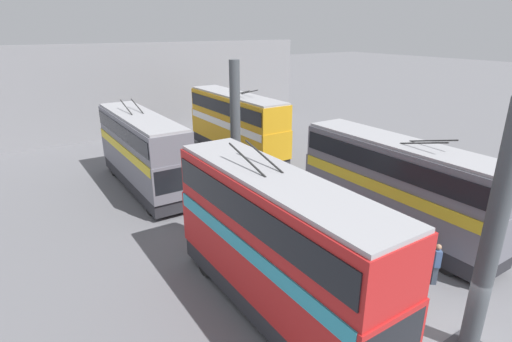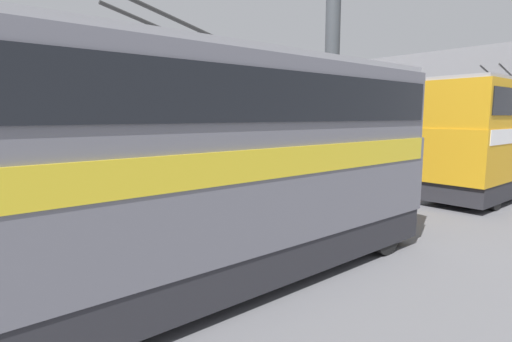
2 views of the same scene
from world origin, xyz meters
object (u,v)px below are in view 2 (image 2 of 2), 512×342
(bus_right_mid, at_px, (319,130))
(person_by_right_row, at_px, (152,194))
(bus_right_near, at_px, (42,131))
(person_by_left_row, at_px, (7,253))
(bus_left_near, at_px, (237,156))
(bus_left_far, at_px, (507,131))
(person_aisle_midway, at_px, (51,217))
(oil_drum, at_px, (163,241))

(bus_right_mid, distance_m, person_by_right_row, 11.82)
(bus_right_near, relative_size, bus_right_mid, 0.96)
(person_by_right_row, bearing_deg, person_by_left_row, -109.94)
(bus_left_near, height_order, bus_right_near, bus_right_near)
(bus_left_far, height_order, person_aisle_midway, bus_left_far)
(bus_left_far, relative_size, bus_right_near, 1.11)
(person_aisle_midway, relative_size, oil_drum, 2.08)
(person_aisle_midway, distance_m, oil_drum, 3.05)
(person_aisle_midway, relative_size, person_by_left_row, 0.99)
(bus_right_near, bearing_deg, person_by_right_row, -38.94)
(person_aisle_midway, height_order, person_by_left_row, person_by_left_row)
(bus_left_far, height_order, person_by_right_row, bus_left_far)
(bus_right_near, bearing_deg, bus_left_far, -26.51)
(bus_left_far, relative_size, person_by_right_row, 7.04)
(bus_right_mid, relative_size, oil_drum, 12.32)
(person_by_left_row, bearing_deg, person_aisle_midway, -170.36)
(bus_right_near, bearing_deg, bus_right_mid, 0.00)
(bus_left_near, bearing_deg, bus_left_far, 0.00)
(person_by_right_row, bearing_deg, bus_left_far, 6.42)
(bus_left_near, relative_size, bus_left_far, 0.95)
(bus_left_near, xyz_separation_m, bus_right_mid, (12.54, 8.58, 0.04))
(bus_left_far, xyz_separation_m, person_by_right_row, (-14.38, 6.30, -1.99))
(oil_drum, bearing_deg, person_by_right_row, 67.51)
(bus_left_far, bearing_deg, oil_drum, 171.56)
(bus_left_far, relative_size, oil_drum, 13.15)
(bus_left_far, height_order, person_by_left_row, bus_left_far)
(bus_left_far, xyz_separation_m, oil_drum, (-16.00, 2.37, -2.40))
(bus_left_near, xyz_separation_m, bus_right_near, (-1.72, 8.58, 0.31))
(bus_right_mid, height_order, person_by_right_row, bus_right_mid)
(person_by_left_row, xyz_separation_m, oil_drum, (3.35, 0.25, -0.53))
(bus_left_near, xyz_separation_m, person_aisle_midway, (-2.52, 4.62, -1.77))
(oil_drum, bearing_deg, person_by_left_row, -175.73)
(bus_left_near, bearing_deg, person_by_right_row, 80.06)
(bus_right_mid, xyz_separation_m, person_by_left_row, (-16.41, -6.46, -1.80))
(bus_left_far, distance_m, person_by_left_row, 19.56)
(person_aisle_midway, bearing_deg, bus_right_near, 179.69)
(bus_left_far, bearing_deg, person_by_right_row, 156.35)
(bus_right_mid, xyz_separation_m, person_by_right_row, (-11.44, -2.28, -1.92))
(bus_right_near, xyz_separation_m, person_aisle_midway, (-0.80, -3.96, -2.08))
(person_by_right_row, relative_size, oil_drum, 1.87)
(bus_right_near, height_order, person_aisle_midway, bus_right_near)
(bus_right_near, relative_size, oil_drum, 11.81)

